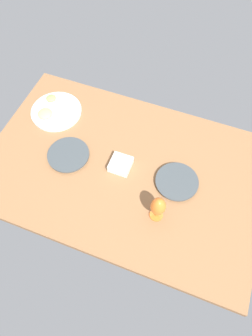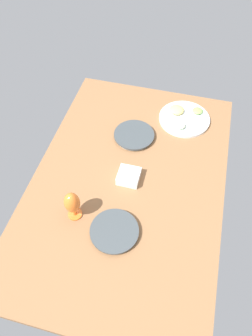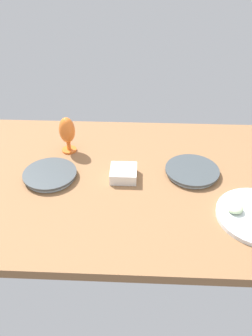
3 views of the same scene
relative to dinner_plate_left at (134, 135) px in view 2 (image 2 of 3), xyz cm
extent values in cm
cube|color=#8C603D|center=(32.67, 4.47, -3.35)|extent=(160.00, 104.00, 4.00)
cylinder|color=silver|center=(0.00, 0.00, -0.54)|extent=(22.57, 22.57, 1.63)
cylinder|color=#3E4549|center=(0.00, 0.00, 0.76)|extent=(24.53, 24.53, 0.98)
cylinder|color=silver|center=(64.18, 5.63, -0.50)|extent=(22.09, 22.09, 1.70)
cylinder|color=#3E4549|center=(64.18, 5.63, 0.85)|extent=(24.01, 24.01, 1.02)
cylinder|color=silver|center=(-22.47, 27.52, -0.45)|extent=(32.16, 32.16, 1.80)
ellipsoid|color=beige|center=(-13.59, 25.98, 1.91)|extent=(6.25, 6.25, 2.93)
ellipsoid|color=#8CC659|center=(-29.71, 34.81, 1.57)|extent=(6.56, 6.56, 2.25)
ellipsoid|color=#F9E072|center=(-26.72, 21.57, 2.07)|extent=(9.27, 9.27, 3.25)
cylinder|color=orange|center=(59.52, -16.52, -0.85)|extent=(7.23, 7.23, 1.00)
cylinder|color=orange|center=(59.52, -16.52, 1.74)|extent=(2.00, 2.00, 4.18)
ellipsoid|color=orange|center=(59.52, -16.52, 10.51)|extent=(7.79, 7.79, 13.38)
cube|color=white|center=(31.12, 4.10, 1.11)|extent=(11.77, 11.77, 4.93)
cube|color=#F9E072|center=(31.12, 4.10, 2.69)|extent=(9.65, 9.65, 1.58)
camera|label=1|loc=(65.33, -76.20, 148.42)|focal=32.13mm
camera|label=2|loc=(128.24, 28.00, 141.39)|focal=33.77mm
camera|label=3|loc=(24.59, 125.46, 92.79)|focal=36.36mm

